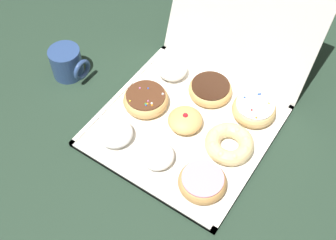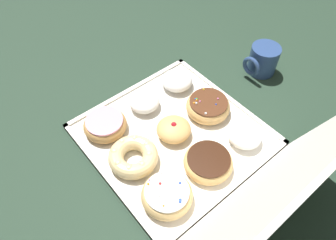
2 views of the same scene
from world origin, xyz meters
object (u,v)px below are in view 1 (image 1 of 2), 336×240
at_px(coffee_mug, 67,62).
at_px(pink_frosted_donut_2, 202,182).
at_px(sprinkle_donut_3, 145,100).
at_px(donut_box, 185,126).
at_px(powdered_filled_donut_1, 156,155).
at_px(powdered_filled_donut_0, 115,133).
at_px(cruller_donut_5, 229,144).
at_px(jelly_filled_donut_4, 187,121).
at_px(sprinkle_donut_8, 254,109).
at_px(powdered_filled_donut_6, 172,69).
at_px(chocolate_frosted_donut_7, 211,90).

bearing_deg(coffee_mug, pink_frosted_donut_2, -11.73).
bearing_deg(sprinkle_donut_3, donut_box, 1.94).
bearing_deg(powdered_filled_donut_1, pink_frosted_donut_2, -0.31).
relative_size(powdered_filled_donut_0, cruller_donut_5, 0.75).
distance_m(powdered_filled_donut_0, jelly_filled_donut_4, 0.18).
height_order(powdered_filled_donut_0, jelly_filled_donut_4, jelly_filled_donut_4).
bearing_deg(sprinkle_donut_3, coffee_mug, -175.96).
distance_m(powdered_filled_donut_0, coffee_mug, 0.27).
bearing_deg(sprinkle_donut_8, pink_frosted_donut_2, -90.59).
xyz_separation_m(powdered_filled_donut_0, powdered_filled_donut_1, (0.12, 0.00, -0.00)).
relative_size(powdered_filled_donut_6, coffee_mug, 0.79).
bearing_deg(sprinkle_donut_8, jelly_filled_donut_4, -133.98).
height_order(donut_box, powdered_filled_donut_6, powdered_filled_donut_6).
bearing_deg(cruller_donut_5, powdered_filled_donut_1, -136.80).
relative_size(powdered_filled_donut_0, powdered_filled_donut_1, 1.08).
bearing_deg(cruller_donut_5, coffee_mug, -177.84).
bearing_deg(chocolate_frosted_donut_7, sprinkle_donut_8, 1.31).
bearing_deg(coffee_mug, donut_box, 3.35).
bearing_deg(jelly_filled_donut_4, pink_frosted_donut_2, -46.06).
bearing_deg(jelly_filled_donut_4, sprinkle_donut_8, 46.02).
relative_size(cruller_donut_5, coffee_mug, 1.12).
xyz_separation_m(sprinkle_donut_3, powdered_filled_donut_6, (-0.00, 0.13, 0.00)).
xyz_separation_m(powdered_filled_donut_0, jelly_filled_donut_4, (0.13, 0.13, -0.00)).
distance_m(powdered_filled_donut_1, cruller_donut_5, 0.17).
xyz_separation_m(powdered_filled_donut_0, sprinkle_donut_3, (0.00, 0.12, 0.00)).
bearing_deg(jelly_filled_donut_4, donut_box, -178.30).
relative_size(donut_box, cruller_donut_5, 3.46).
distance_m(chocolate_frosted_donut_7, coffee_mug, 0.40).
xyz_separation_m(cruller_donut_5, chocolate_frosted_donut_7, (-0.12, 0.13, -0.00)).
xyz_separation_m(donut_box, chocolate_frosted_donut_7, (0.00, 0.12, 0.02)).
distance_m(donut_box, coffee_mug, 0.37).
bearing_deg(powdered_filled_donut_1, donut_box, 88.72).
distance_m(donut_box, pink_frosted_donut_2, 0.18).
xyz_separation_m(donut_box, coffee_mug, (-0.37, -0.02, 0.04)).
bearing_deg(jelly_filled_donut_4, powdered_filled_donut_0, -134.55).
height_order(pink_frosted_donut_2, chocolate_frosted_donut_7, same).
distance_m(sprinkle_donut_8, coffee_mug, 0.52).
xyz_separation_m(chocolate_frosted_donut_7, sprinkle_donut_8, (0.12, 0.00, 0.00)).
bearing_deg(sprinkle_donut_3, chocolate_frosted_donut_7, 46.29).
relative_size(pink_frosted_donut_2, jelly_filled_donut_4, 1.27).
distance_m(jelly_filled_donut_4, sprinkle_donut_8, 0.18).
distance_m(donut_box, powdered_filled_donut_6, 0.18).
bearing_deg(powdered_filled_donut_6, coffee_mug, -148.68).
xyz_separation_m(sprinkle_donut_3, sprinkle_donut_8, (0.25, 0.13, 0.00)).
height_order(donut_box, chocolate_frosted_donut_7, chocolate_frosted_donut_7).
bearing_deg(sprinkle_donut_8, sprinkle_donut_3, -152.14).
bearing_deg(powdered_filled_donut_1, sprinkle_donut_3, 134.65).
height_order(powdered_filled_donut_1, sprinkle_donut_8, sprinkle_donut_8).
distance_m(powdered_filled_donut_1, pink_frosted_donut_2, 0.13).
bearing_deg(powdered_filled_donut_6, sprinkle_donut_8, -0.29).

